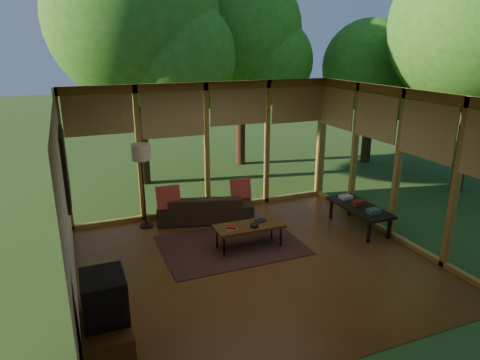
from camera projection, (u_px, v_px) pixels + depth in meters
name	position (u px, v px, depth m)	size (l,w,h in m)	color
floor	(256.00, 262.00, 7.00)	(5.50, 5.50, 0.00)	brown
ceiling	(258.00, 95.00, 6.19)	(5.50, 5.50, 0.00)	silver
wall_left	(66.00, 208.00, 5.61)	(0.04, 5.00, 2.70)	beige
wall_front	(356.00, 254.00, 4.39)	(5.50, 0.04, 2.70)	beige
window_wall_back	(207.00, 149.00, 8.80)	(5.50, 0.12, 2.70)	olive
window_wall_right	(398.00, 166.00, 7.58)	(0.12, 5.00, 2.70)	olive
exterior_lawn	(357.00, 135.00, 16.94)	(40.00, 40.00, 0.00)	#315720
tree_nw	(133.00, 18.00, 9.87)	(4.02, 4.02, 6.00)	#3C2616
tree_ne	(239.00, 31.00, 11.76)	(3.42, 3.42, 5.48)	#3C2616
tree_se	(478.00, 25.00, 9.28)	(3.82, 3.82, 5.72)	#3C2616
tree_far	(369.00, 67.00, 12.17)	(2.64, 2.64, 4.12)	#3C2616
rug	(231.00, 245.00, 7.58)	(2.43, 1.72, 0.01)	#6C340F
sofa	(205.00, 207.00, 8.61)	(1.89, 0.74, 0.55)	#332619
pillow_left	(168.00, 198.00, 8.20)	(0.44, 0.15, 0.44)	maroon
pillow_right	(241.00, 189.00, 8.74)	(0.40, 0.13, 0.40)	maroon
ct_book_lower	(231.00, 229.00, 7.21)	(0.18, 0.14, 0.03)	beige
ct_book_upper	(231.00, 227.00, 7.20)	(0.17, 0.13, 0.03)	maroon
ct_book_side	(260.00, 221.00, 7.54)	(0.18, 0.13, 0.03)	black
ct_bowl	(254.00, 225.00, 7.30)	(0.16, 0.16, 0.07)	black
media_cabinet	(107.00, 341.00, 4.69)	(0.50, 1.00, 0.60)	brown
television	(104.00, 297.00, 4.53)	(0.45, 0.55, 0.50)	black
console_book_a	(374.00, 211.00, 7.80)	(0.23, 0.17, 0.08)	#355D52
console_book_b	(358.00, 203.00, 8.20)	(0.20, 0.15, 0.09)	maroon
console_book_c	(346.00, 197.00, 8.55)	(0.24, 0.18, 0.07)	beige
floor_lamp	(141.00, 157.00, 7.95)	(0.36, 0.36, 1.65)	black
coffee_table	(249.00, 227.00, 7.39)	(1.20, 0.50, 0.43)	brown
side_console	(360.00, 208.00, 8.18)	(0.60, 1.40, 0.46)	black
wall_painting	(65.00, 166.00, 6.80)	(0.06, 1.35, 1.15)	black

